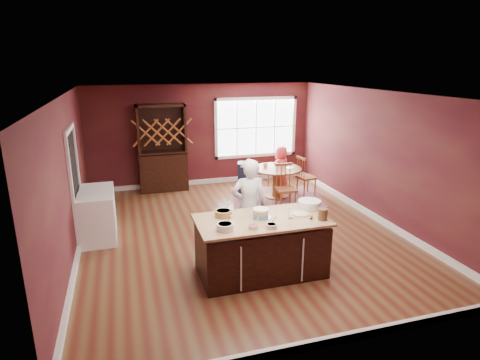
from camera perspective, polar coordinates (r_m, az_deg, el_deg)
name	(u,v)px	position (r m, az deg, el deg)	size (l,w,h in m)	color
room_shell	(240,166)	(7.55, -0.07, 1.97)	(7.00, 7.00, 7.00)	brown
window	(256,127)	(11.21, 2.27, 7.48)	(2.36, 0.10, 1.66)	white
doorway	(76,187)	(7.98, -22.31, -0.92)	(0.08, 1.26, 2.13)	white
kitchen_island	(261,247)	(6.38, 3.01, -9.55)	(2.01, 1.05, 0.92)	black
dining_table	(277,176)	(9.90, 5.24, 0.51)	(1.20, 1.20, 0.75)	brown
baker	(249,206)	(6.95, 1.25, -3.72)	(0.61, 0.40, 1.68)	silver
layer_cake	(261,213)	(6.23, 2.97, -4.72)	(0.35, 0.35, 0.14)	white
bowl_blue	(225,227)	(5.78, -2.14, -6.66)	(0.25, 0.25, 0.10)	silver
bowl_yellow	(223,213)	(6.27, -2.36, -4.77)	(0.26, 0.26, 0.10)	#A98E4E
bowl_pink	(253,227)	(5.82, 1.87, -6.71)	(0.14, 0.14, 0.05)	white
bowl_olive	(271,226)	(5.87, 4.49, -6.53)	(0.16, 0.16, 0.06)	#F6EDB8
drinking_glass	(291,213)	(6.23, 7.25, -4.74)	(0.08, 0.08, 0.16)	white
dinner_plate	(300,214)	(6.43, 8.60, -4.78)	(0.26, 0.26, 0.02)	#FFE7AC
white_tub	(309,204)	(6.71, 9.85, -3.41)	(0.38, 0.38, 0.13)	white
stoneware_crock	(323,214)	(6.25, 11.70, -4.79)	(0.15, 0.15, 0.18)	#422818
toy_figurine	(311,217)	(6.25, 10.11, -5.19)	(0.05, 0.05, 0.08)	yellow
rug	(276,197)	(10.06, 5.16, -2.39)	(2.19, 1.70, 0.01)	brown
chair_east	(307,175)	(10.19, 9.45, 0.64)	(0.42, 0.40, 1.01)	brown
chair_south	(286,187)	(9.09, 6.54, -1.03)	(0.44, 0.42, 1.06)	brown
chair_north	(276,169)	(10.80, 5.20, 1.57)	(0.41, 0.39, 0.97)	brown
seated_woman	(281,169)	(10.37, 5.86, 1.58)	(0.58, 0.38, 1.19)	#EF404B
high_chair	(245,179)	(9.99, 0.73, 0.20)	(0.36, 0.36, 0.90)	black
toddler	(243,164)	(9.91, 0.49, 2.24)	(0.18, 0.14, 0.26)	#8CA5BF
table_plate	(290,168)	(9.85, 7.07, 1.72)	(0.20, 0.20, 0.02)	beige
table_cup	(265,165)	(9.92, 3.62, 2.16)	(0.13, 0.13, 0.10)	white
hutch	(162,148)	(10.49, -10.98, 4.46)	(1.22, 0.51, 2.24)	black
washer	(97,220)	(7.82, -19.66, -5.36)	(0.63, 0.61, 0.92)	silver
dryer	(99,209)	(8.42, -19.47, -3.85)	(0.62, 0.60, 0.91)	white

